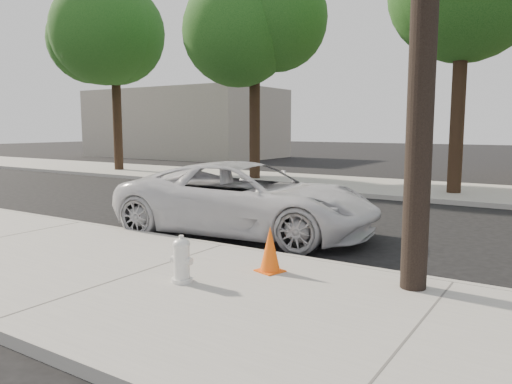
# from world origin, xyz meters

# --- Properties ---
(ground) EXTENTS (120.00, 120.00, 0.00)m
(ground) POSITION_xyz_m (0.00, 0.00, 0.00)
(ground) COLOR black
(ground) RESTS_ON ground
(near_sidewalk) EXTENTS (90.00, 4.40, 0.15)m
(near_sidewalk) POSITION_xyz_m (0.00, -4.30, 0.07)
(near_sidewalk) COLOR gray
(near_sidewalk) RESTS_ON ground
(far_sidewalk) EXTENTS (90.00, 5.00, 0.15)m
(far_sidewalk) POSITION_xyz_m (0.00, 8.50, 0.07)
(far_sidewalk) COLOR gray
(far_sidewalk) RESTS_ON ground
(curb_near) EXTENTS (90.00, 0.12, 0.16)m
(curb_near) POSITION_xyz_m (0.00, -2.10, 0.07)
(curb_near) COLOR #9E9B93
(curb_near) RESTS_ON ground
(building_far) EXTENTS (14.00, 8.00, 5.00)m
(building_far) POSITION_xyz_m (-20.00, 20.00, 2.50)
(building_far) COLOR gray
(building_far) RESTS_ON ground
(tree_a) EXTENTS (4.65, 4.50, 9.00)m
(tree_a) POSITION_xyz_m (-13.80, 7.85, 6.53)
(tree_a) COLOR black
(tree_a) RESTS_ON far_sidewalk
(tree_b) EXTENTS (4.34, 4.20, 8.45)m
(tree_b) POSITION_xyz_m (-5.81, 8.06, 6.15)
(tree_b) COLOR black
(tree_b) RESTS_ON far_sidewalk
(police_cruiser) EXTENTS (5.83, 3.25, 1.54)m
(police_cruiser) POSITION_xyz_m (-0.49, -0.58, 0.77)
(police_cruiser) COLOR silver
(police_cruiser) RESTS_ON ground
(fire_hydrant) EXTENTS (0.33, 0.30, 0.62)m
(fire_hydrant) POSITION_xyz_m (0.84, -4.18, 0.45)
(fire_hydrant) COLOR silver
(fire_hydrant) RESTS_ON near_sidewalk
(traffic_cone) EXTENTS (0.44, 0.44, 0.68)m
(traffic_cone) POSITION_xyz_m (1.61, -3.09, 0.48)
(traffic_cone) COLOR #FF5B0D
(traffic_cone) RESTS_ON near_sidewalk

